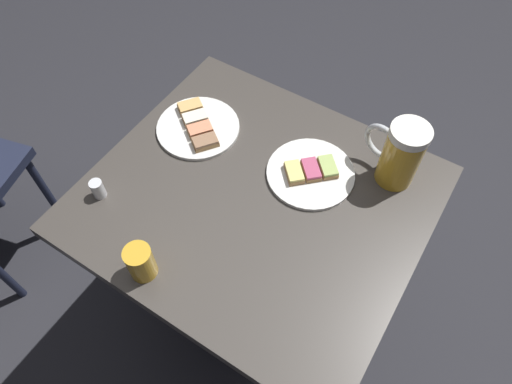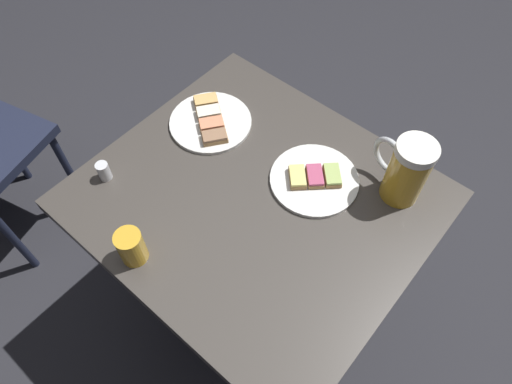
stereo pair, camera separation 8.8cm
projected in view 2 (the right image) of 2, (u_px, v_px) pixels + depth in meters
ground_plane at (256, 306)px, 1.74m from camera, size 6.00×6.00×0.00m
cafe_table at (256, 229)px, 1.26m from camera, size 0.72×0.80×0.74m
plate_near at (314, 179)px, 1.15m from camera, size 0.22×0.22×0.03m
plate_far at (210, 121)px, 1.26m from camera, size 0.22×0.22×0.03m
beer_mug at (406, 170)px, 1.07m from camera, size 0.09×0.15×0.17m
beer_glass_small at (131, 247)px, 1.01m from camera, size 0.06×0.06×0.09m
salt_shaker at (104, 171)px, 1.15m from camera, size 0.03×0.03×0.05m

